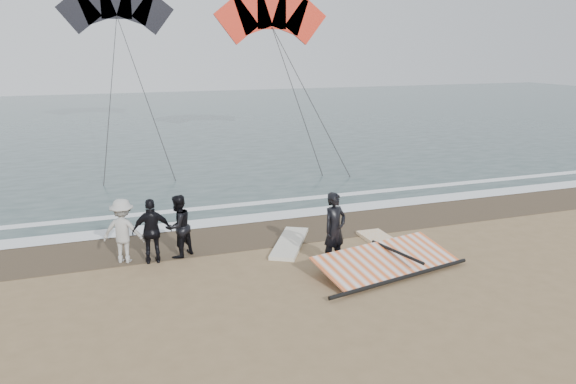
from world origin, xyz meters
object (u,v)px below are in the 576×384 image
(board_white, at_px, (389,246))
(sail_rig, at_px, (381,261))
(man_main, at_px, (335,229))
(board_cream, at_px, (290,243))

(board_white, relative_size, sail_rig, 0.63)
(man_main, xyz_separation_m, board_cream, (-0.56, 1.79, -0.90))
(board_cream, relative_size, sail_rig, 0.61)
(sail_rig, bearing_deg, man_main, 146.28)
(sail_rig, bearing_deg, board_cream, 122.35)
(man_main, relative_size, sail_rig, 0.45)
(board_white, distance_m, board_cream, 2.79)
(man_main, height_order, sail_rig, man_main)
(man_main, xyz_separation_m, board_white, (1.98, 0.62, -0.90))
(board_white, height_order, board_cream, same)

